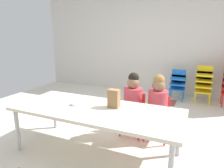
% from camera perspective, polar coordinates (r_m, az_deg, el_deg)
% --- Properties ---
extents(ground_plane, '(6.19, 4.99, 0.02)m').
position_cam_1_polar(ground_plane, '(3.02, 0.70, -14.41)').
color(ground_plane, silver).
extents(back_wall, '(6.19, 0.10, 2.60)m').
position_cam_1_polar(back_wall, '(5.06, 12.25, 12.10)').
color(back_wall, beige).
rests_on(back_wall, ground_plane).
extents(craft_table, '(2.01, 0.81, 0.58)m').
position_cam_1_polar(craft_table, '(2.36, -4.65, -8.01)').
color(craft_table, beige).
rests_on(craft_table, ground_plane).
extents(seated_child_near_camera, '(0.32, 0.31, 0.92)m').
position_cam_1_polar(seated_child_near_camera, '(2.82, 6.09, -4.13)').
color(seated_child_near_camera, red).
rests_on(seated_child_near_camera, ground_plane).
extents(seated_child_middle_seat, '(0.32, 0.31, 0.92)m').
position_cam_1_polar(seated_child_middle_seat, '(2.74, 13.12, -4.96)').
color(seated_child_middle_seat, red).
rests_on(seated_child_middle_seat, ground_plane).
extents(kid_chair_blue_stack, '(0.32, 0.30, 0.68)m').
position_cam_1_polar(kid_chair_blue_stack, '(4.66, 18.47, 0.35)').
color(kid_chair_blue_stack, blue).
rests_on(kid_chair_blue_stack, ground_plane).
extents(kid_chair_yellow_stack, '(0.32, 0.30, 0.80)m').
position_cam_1_polar(kid_chair_yellow_stack, '(4.64, 24.97, 0.47)').
color(kid_chair_yellow_stack, yellow).
rests_on(kid_chair_yellow_stack, ground_plane).
extents(paper_bag_brown, '(0.13, 0.09, 0.22)m').
position_cam_1_polar(paper_bag_brown, '(2.34, 0.53, -4.20)').
color(paper_bag_brown, '#9E754C').
rests_on(paper_bag_brown, craft_table).
extents(paper_plate_near_edge, '(0.18, 0.18, 0.01)m').
position_cam_1_polar(paper_plate_near_edge, '(2.47, -10.71, -6.06)').
color(paper_plate_near_edge, white).
rests_on(paper_plate_near_edge, craft_table).
extents(donut_powdered_on_plate, '(0.12, 0.12, 0.04)m').
position_cam_1_polar(donut_powdered_on_plate, '(2.46, -10.73, -5.57)').
color(donut_powdered_on_plate, white).
rests_on(donut_powdered_on_plate, craft_table).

